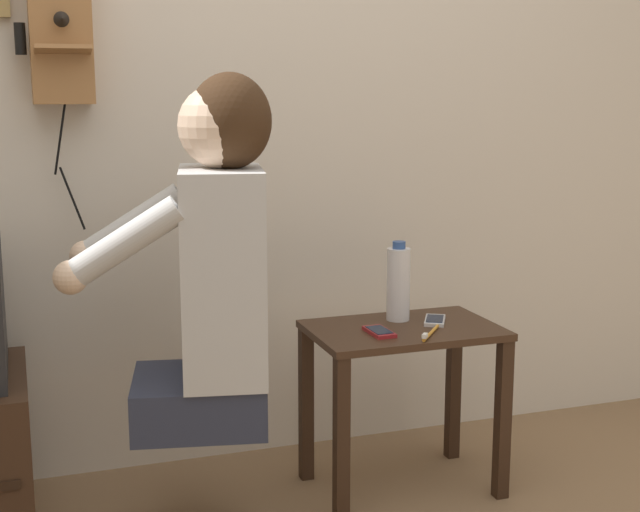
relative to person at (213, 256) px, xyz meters
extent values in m
cube|color=beige|center=(0.13, 0.52, 0.49)|extent=(6.80, 0.05, 2.55)
cube|color=#382316|center=(0.60, 0.06, -0.28)|extent=(0.57, 0.37, 0.02)
cube|color=black|center=(0.34, -0.10, -0.54)|extent=(0.04, 0.04, 0.50)
cube|color=black|center=(0.86, -0.10, -0.54)|extent=(0.04, 0.04, 0.50)
cube|color=black|center=(0.34, 0.22, -0.54)|extent=(0.04, 0.04, 0.50)
cube|color=black|center=(0.86, 0.22, -0.54)|extent=(0.04, 0.04, 0.50)
cube|color=#2D3347|center=(-0.05, 0.01, -0.41)|extent=(0.42, 0.39, 0.14)
cube|color=silver|center=(0.02, 0.00, -0.05)|extent=(0.28, 0.38, 0.57)
sphere|color=beige|center=(0.02, 0.00, 0.35)|extent=(0.22, 0.22, 0.22)
ellipsoid|color=#382314|center=(0.05, -0.01, 0.36)|extent=(0.26, 0.27, 0.26)
cylinder|color=silver|center=(-0.25, -0.10, 0.07)|extent=(0.32, 0.14, 0.23)
cylinder|color=silver|center=(-0.19, 0.19, 0.07)|extent=(0.32, 0.14, 0.23)
sphere|color=beige|center=(-0.38, -0.07, -0.02)|extent=(0.09, 0.09, 0.09)
sphere|color=beige|center=(-0.32, 0.21, -0.02)|extent=(0.09, 0.09, 0.09)
cube|color=#9E6B3D|center=(-0.34, 0.44, 0.61)|extent=(0.18, 0.11, 0.41)
cube|color=#9E6B3D|center=(-0.34, 0.35, 0.56)|extent=(0.16, 0.07, 0.03)
cone|color=black|center=(-0.34, 0.33, 0.64)|extent=(0.04, 0.05, 0.04)
cylinder|color=black|center=(-0.46, 0.44, 0.59)|extent=(0.03, 0.03, 0.09)
cylinder|color=black|center=(-0.36, 0.42, 0.30)|extent=(0.04, 0.04, 0.22)
cylinder|color=black|center=(-0.33, 0.43, 0.12)|extent=(0.07, 0.06, 0.19)
cube|color=maroon|center=(0.50, 0.01, -0.26)|extent=(0.06, 0.13, 0.01)
cube|color=black|center=(0.50, 0.01, -0.25)|extent=(0.05, 0.10, 0.00)
cube|color=silver|center=(0.71, 0.08, -0.26)|extent=(0.11, 0.14, 0.01)
cube|color=black|center=(0.71, 0.08, -0.25)|extent=(0.09, 0.11, 0.00)
cylinder|color=silver|center=(0.62, 0.14, -0.15)|extent=(0.07, 0.07, 0.23)
cylinder|color=#2D4C8C|center=(0.62, 0.14, -0.03)|extent=(0.04, 0.04, 0.02)
cylinder|color=orange|center=(0.64, -0.04, -0.26)|extent=(0.12, 0.15, 0.01)
cube|color=white|center=(0.59, -0.10, -0.25)|extent=(0.03, 0.03, 0.01)
camera|label=1|loc=(-0.50, -2.33, 0.45)|focal=50.00mm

